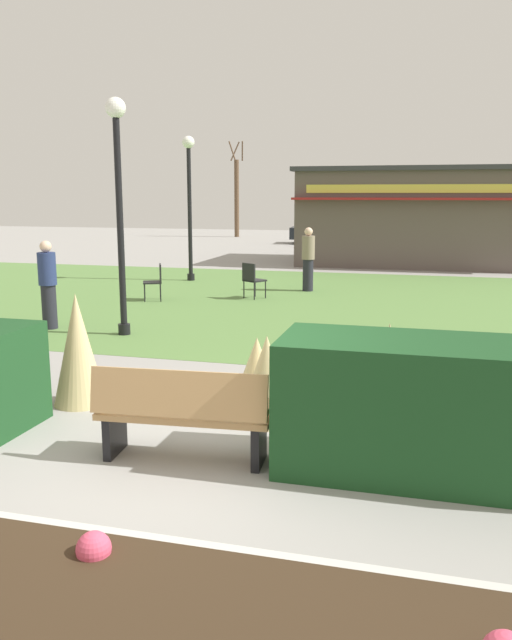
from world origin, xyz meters
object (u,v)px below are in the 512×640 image
at_px(food_kiosk, 419,216).
at_px(cafe_chair_west, 252,278).
at_px(person_strolling, 308,259).
at_px(tree_left_bg, 237,196).
at_px(park_bench, 183,414).
at_px(parked_car_west_slot, 331,231).
at_px(lamppost_far, 189,191).
at_px(parked_car_center_slot, 432,233).
at_px(lamppost_mid, 119,189).
at_px(person_standing, 48,284).
at_px(cafe_chair_center, 156,279).

xyz_separation_m(food_kiosk, cafe_chair_west, (-3.78, -9.59, -1.22)).
height_order(person_strolling, tree_left_bg, tree_left_bg).
height_order(food_kiosk, cafe_chair_west, food_kiosk).
relative_size(park_bench, tree_left_bg, 0.31).
distance_m(parked_car_west_slot, tree_left_bg, 7.71).
relative_size(parked_car_west_slot, tree_left_bg, 0.78).
bearing_deg(food_kiosk, person_strolling, -108.68).
xyz_separation_m(lamppost_far, cafe_chair_west, (2.69, -2.86, -2.12)).
relative_size(cafe_chair_west, parked_car_center_slot, 0.21).
bearing_deg(person_strolling, lamppost_mid, 118.77).
height_order(lamppost_far, parked_car_west_slot, lamppost_far).
bearing_deg(person_strolling, food_kiosk, -59.88).
bearing_deg(parked_car_center_slot, person_standing, -107.18).
distance_m(cafe_chair_center, tree_left_bg, 23.97).
bearing_deg(cafe_chair_west, lamppost_far, 133.19).
relative_size(lamppost_far, tree_left_bg, 0.75).
height_order(park_bench, parked_car_west_slot, parked_car_west_slot).
xyz_separation_m(lamppost_far, food_kiosk, (6.47, 6.73, -0.89)).
height_order(lamppost_mid, tree_left_bg, tree_left_bg).
distance_m(lamppost_far, parked_car_west_slot, 15.84).
bearing_deg(parked_car_west_slot, person_strolling, -83.55).
relative_size(lamppost_mid, lamppost_far, 1.00).
bearing_deg(parked_car_center_slot, lamppost_far, -114.10).
relative_size(cafe_chair_center, tree_left_bg, 0.16).
xyz_separation_m(parked_car_west_slot, parked_car_center_slot, (5.10, 0.00, 0.00)).
relative_size(lamppost_mid, parked_car_west_slot, 0.96).
distance_m(cafe_chair_west, person_strolling, 2.00).
relative_size(food_kiosk, cafe_chair_west, 9.83).
height_order(food_kiosk, person_strolling, food_kiosk).
height_order(lamppost_far, parked_car_center_slot, lamppost_far).
relative_size(person_strolling, tree_left_bg, 0.30).
bearing_deg(lamppost_far, person_standing, -90.92).
height_order(cafe_chair_west, tree_left_bg, tree_left_bg).
height_order(parked_car_center_slot, tree_left_bg, tree_left_bg).
distance_m(lamppost_mid, parked_car_center_slot, 23.80).
relative_size(food_kiosk, parked_car_west_slot, 2.01).
bearing_deg(cafe_chair_west, food_kiosk, 68.47).
bearing_deg(parked_car_center_slot, lamppost_mid, -103.35).
height_order(lamppost_mid, lamppost_far, same).
xyz_separation_m(cafe_chair_west, parked_car_center_slot, (4.29, 18.46, 0.12)).
distance_m(lamppost_mid, person_strolling, 6.89).
xyz_separation_m(park_bench, person_strolling, (-0.88, 11.39, 0.38)).
xyz_separation_m(parked_car_center_slot, tree_left_bg, (-11.41, 4.05, 1.80)).
distance_m(parked_car_west_slot, parked_car_center_slot, 5.10).
distance_m(cafe_chair_west, tree_left_bg, 23.69).
relative_size(park_bench, parked_car_center_slot, 0.40).
bearing_deg(parked_car_west_slot, food_kiosk, -62.64).
bearing_deg(parked_car_west_slot, lamppost_mid, -90.94).
distance_m(person_standing, parked_car_west_slot, 23.04).
height_order(park_bench, person_standing, person_standing).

